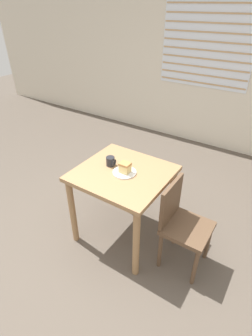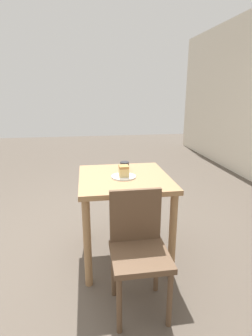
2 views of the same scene
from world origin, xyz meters
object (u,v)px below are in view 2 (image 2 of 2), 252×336
chair_near_window (138,246)px  plate (124,177)px  dining_table_near (124,191)px  coffee_mug (125,167)px  cake_slice (124,171)px

chair_near_window → plate: size_ratio=3.95×
chair_near_window → plate: (-0.58, -0.02, 0.32)m
dining_table_near → plate: (0.02, -0.01, 0.14)m
dining_table_near → coffee_mug: 0.24m
chair_near_window → plate: 0.66m
chair_near_window → cake_slice: bearing=91.7°
dining_table_near → coffee_mug: size_ratio=9.28×
dining_table_near → plate: 0.14m
cake_slice → coffee_mug: size_ratio=1.06×
chair_near_window → cake_slice: size_ratio=9.02×
plate → coffee_mug: 0.18m
plate → coffee_mug: size_ratio=2.41×
cake_slice → dining_table_near: bearing=164.4°
chair_near_window → cake_slice: (-0.57, -0.02, 0.37)m
plate → coffee_mug: (-0.18, 0.04, 0.04)m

